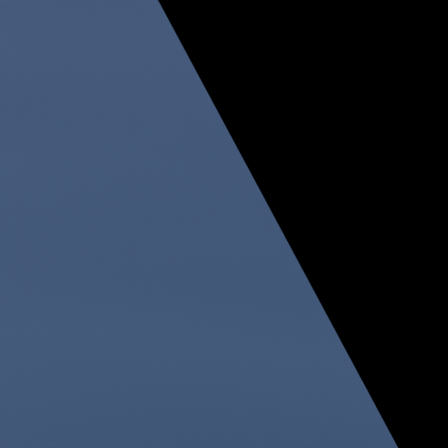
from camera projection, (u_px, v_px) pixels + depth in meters
name	position (u px, v px, depth m)	size (l,w,h in m)	color
ground	(203.00, 235.00, 18.49)	(80.00, 80.00, 0.00)	#296B36
court_markings	(203.00, 234.00, 18.49)	(11.03, 23.83, 0.01)	white
windscreen_fence	(203.00, 181.00, 18.35)	(20.12, 36.12, 4.00)	#0E1636
tennis_net	(203.00, 220.00, 18.45)	(12.88, 0.09, 1.07)	#141E4C
tennis_player	(209.00, 242.00, 6.40)	(0.88, 0.64, 2.05)	white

